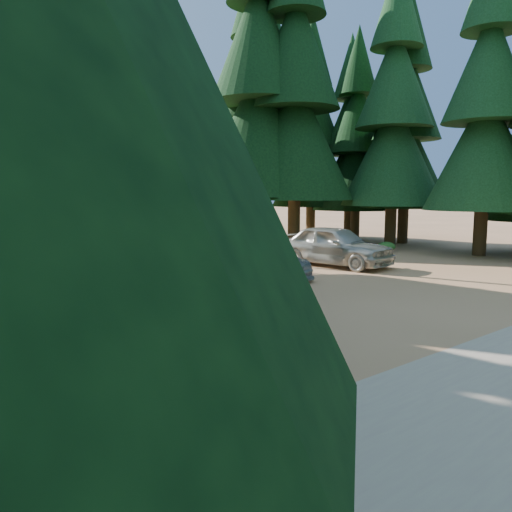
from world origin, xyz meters
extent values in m
plane|color=#B27B4B|center=(0.00, 0.00, 0.00)|extent=(160.00, 160.00, 0.00)
cylinder|color=#6F6659|center=(0.80, 14.50, 6.00)|extent=(0.24, 0.24, 12.00)
cylinder|color=#6F6659|center=(-1.20, 16.00, 5.00)|extent=(0.20, 0.20, 10.00)
imported|color=#560807|center=(-3.97, 3.36, 0.87)|extent=(3.78, 6.60, 1.73)
imported|color=#A8AAB0|center=(0.79, 4.97, 0.73)|extent=(2.23, 5.08, 1.45)
imported|color=beige|center=(5.34, 5.15, 0.93)|extent=(3.01, 5.71, 1.85)
imported|color=beige|center=(-0.84, 3.47, 1.51)|extent=(0.82, 0.69, 1.90)
cylinder|color=white|center=(-0.84, 3.52, 2.04)|extent=(0.36, 0.36, 0.04)
cylinder|color=#6F6659|center=(0.41, 7.80, 0.15)|extent=(4.13, 1.44, 0.30)
cylinder|color=#6F6659|center=(1.46, 7.88, 0.15)|extent=(3.19, 2.22, 0.30)
cylinder|color=#6F6659|center=(1.82, 7.17, 0.17)|extent=(4.80, 2.93, 0.34)
ellipsoid|color=#1B5A1F|center=(-4.42, 6.61, 0.33)|extent=(1.19, 1.19, 0.66)
ellipsoid|color=#1B5A1F|center=(-5.22, 10.00, 0.25)|extent=(0.91, 0.91, 0.50)
ellipsoid|color=#1B5A1F|center=(-1.88, 8.74, 0.28)|extent=(1.01, 1.01, 0.56)
ellipsoid|color=#1B5A1F|center=(-1.06, 8.27, 0.25)|extent=(0.91, 0.91, 0.50)
ellipsoid|color=#1B5A1F|center=(3.78, 9.00, 0.27)|extent=(0.98, 0.98, 0.54)
ellipsoid|color=#1B5A1F|center=(7.63, 9.81, 0.28)|extent=(1.00, 1.00, 0.55)
ellipsoid|color=#1B5A1F|center=(11.77, 7.04, 0.28)|extent=(1.01, 1.01, 0.55)
camera|label=1|loc=(-11.61, -10.21, 3.32)|focal=35.00mm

